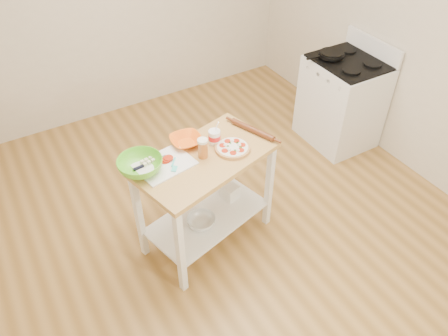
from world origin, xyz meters
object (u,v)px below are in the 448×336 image
yogurt_tub (214,137)px  shelf_glass_bowl (201,221)px  prep_island (206,182)px  pizza (233,148)px  cutting_board (164,164)px  knife (145,165)px  beer_pint (203,148)px  shelf_bin (230,192)px  skillet (331,54)px  rolling_pin (253,130)px  gas_stove (341,101)px  orange_bowl (186,141)px  green_bowl (140,165)px  spatula (174,165)px

yogurt_tub → shelf_glass_bowl: size_ratio=0.85×
prep_island → pizza: size_ratio=4.39×
prep_island → yogurt_tub: size_ratio=5.90×
prep_island → cutting_board: cutting_board is taller
pizza → knife: size_ratio=1.00×
pizza → beer_pint: (-0.23, 0.04, 0.06)m
prep_island → shelf_glass_bowl: prep_island is taller
shelf_bin → skillet: bearing=21.1°
pizza → shelf_bin: 0.61m
prep_island → rolling_pin: 0.56m
gas_stove → shelf_bin: bearing=-164.2°
orange_bowl → green_bowl: size_ratio=0.74×
orange_bowl → spatula: bearing=-135.4°
beer_pint → rolling_pin: beer_pint is taller
knife → cutting_board: bearing=-26.2°
skillet → pizza: (-1.58, -0.71, -0.06)m
knife → shelf_glass_bowl: knife is taller
beer_pint → shelf_bin: beer_pint is taller
pizza → spatula: bearing=174.5°
pizza → cutting_board: 0.53m
skillet → shelf_bin: 1.76m
spatula → orange_bowl: 0.28m
green_bowl → beer_pint: bearing=-10.6°
rolling_pin → shelf_glass_bowl: bearing=-166.6°
prep_island → shelf_glass_bowl: bearing=-145.8°
spatula → green_bowl: size_ratio=0.45×
pizza → green_bowl: (-0.69, 0.13, 0.03)m
knife → shelf_bin: (0.70, -0.03, -0.59)m
orange_bowl → pizza: bearing=-42.1°
spatula → knife: 0.21m
pizza → prep_island: bearing=172.3°
spatula → rolling_pin: bearing=-44.9°
skillet → knife: bearing=-155.8°
orange_bowl → green_bowl: 0.44m
pizza → rolling_pin: bearing=22.6°
cutting_board → yogurt_tub: 0.45m
rolling_pin → shelf_bin: rolling_pin is taller
gas_stove → yogurt_tub: size_ratio=5.55×
beer_pint → shelf_glass_bowl: size_ratio=0.66×
spatula → pizza: bearing=-55.1°
shelf_bin → shelf_glass_bowl: bearing=-157.6°
beer_pint → shelf_glass_bowl: bearing=-138.2°
pizza → rolling_pin: rolling_pin is taller
knife → skillet: bearing=10.1°
prep_island → skillet: 1.96m
beer_pint → shelf_bin: 0.72m
prep_island → shelf_bin: bearing=18.3°
spatula → shelf_glass_bowl: 0.64m
yogurt_tub → shelf_glass_bowl: 0.72m
yogurt_tub → shelf_glass_bowl: yogurt_tub is taller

